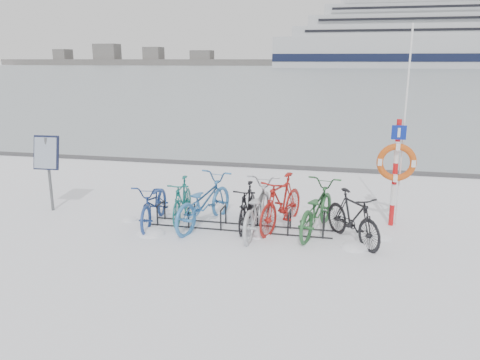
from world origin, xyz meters
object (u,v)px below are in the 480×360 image
(bike_rack, at_px, (239,220))
(lifebuoy_station, at_px, (397,163))
(info_board, at_px, (47,157))
(cruise_ferry, at_px, (454,35))

(bike_rack, distance_m, lifebuoy_station, 3.57)
(bike_rack, relative_size, info_board, 2.18)
(info_board, xyz_separation_m, lifebuoy_station, (7.93, 0.64, 0.11))
(bike_rack, xyz_separation_m, info_board, (-4.70, 0.22, 1.14))
(bike_rack, xyz_separation_m, cruise_ferry, (43.36, 199.49, 12.69))
(info_board, height_order, cruise_ferry, cruise_ferry)
(info_board, distance_m, cruise_ferry, 205.31)
(bike_rack, bearing_deg, cruise_ferry, 77.74)
(info_board, bearing_deg, cruise_ferry, 72.67)
(cruise_ferry, bearing_deg, lifebuoy_station, -101.42)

